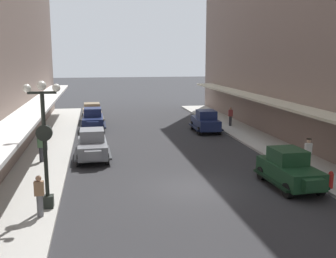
% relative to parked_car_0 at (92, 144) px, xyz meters
% --- Properties ---
extents(ground_plane, '(200.00, 200.00, 0.00)m').
position_rel_parked_car_0_xyz_m(ground_plane, '(4.62, -6.30, -0.94)').
color(ground_plane, '#2D2D30').
extents(sidewalk_left, '(3.00, 60.00, 0.15)m').
position_rel_parked_car_0_xyz_m(sidewalk_left, '(-2.88, -6.30, -0.87)').
color(sidewalk_left, '#B7B5AD').
rests_on(sidewalk_left, ground).
extents(sidewalk_right, '(3.00, 60.00, 0.15)m').
position_rel_parked_car_0_xyz_m(sidewalk_right, '(12.12, -6.30, -0.87)').
color(sidewalk_right, '#B7B5AD').
rests_on(sidewalk_right, ground).
extents(parked_car_0, '(2.21, 4.28, 1.84)m').
position_rel_parked_car_0_xyz_m(parked_car_0, '(0.00, 0.00, 0.00)').
color(parked_car_0, slate).
rests_on(parked_car_0, ground).
extents(parked_car_1, '(2.22, 4.29, 1.84)m').
position_rel_parked_car_0_xyz_m(parked_car_1, '(9.34, -6.99, 0.00)').
color(parked_car_1, '#193D23').
rests_on(parked_car_1, ground).
extents(parked_car_2, '(2.28, 4.31, 1.84)m').
position_rel_parked_car_0_xyz_m(parked_car_2, '(9.20, 7.48, 0.00)').
color(parked_car_2, '#19234C').
rests_on(parked_car_2, ground).
extents(parked_car_3, '(2.16, 4.27, 1.84)m').
position_rel_parked_car_0_xyz_m(parked_car_3, '(0.02, 10.22, 0.00)').
color(parked_car_3, '#19234C').
rests_on(parked_car_3, ground).
extents(parked_car_4, '(2.26, 4.30, 1.84)m').
position_rel_parked_car_0_xyz_m(parked_car_4, '(-0.07, 14.30, 0.00)').
color(parked_car_4, '#997F5B').
rests_on(parked_car_4, ground).
extents(lamp_post_with_clock, '(1.42, 0.44, 5.16)m').
position_rel_parked_car_0_xyz_m(lamp_post_with_clock, '(-1.78, -8.08, 2.04)').
color(lamp_post_with_clock, black).
rests_on(lamp_post_with_clock, sidewalk_left).
extents(fire_hydrant, '(0.24, 0.24, 0.82)m').
position_rel_parked_car_0_xyz_m(fire_hydrant, '(10.97, -7.92, -0.38)').
color(fire_hydrant, '#B21E19').
rests_on(fire_hydrant, sidewalk_right).
extents(pedestrian_0, '(0.36, 0.28, 1.67)m').
position_rel_parked_car_0_xyz_m(pedestrian_0, '(11.64, -4.62, 0.07)').
color(pedestrian_0, slate).
rests_on(pedestrian_0, sidewalk_right).
extents(pedestrian_1, '(0.36, 0.28, 1.67)m').
position_rel_parked_car_0_xyz_m(pedestrian_1, '(-3.03, 2.35, 0.07)').
color(pedestrian_1, '#2D2D33').
rests_on(pedestrian_1, sidewalk_left).
extents(pedestrian_2, '(0.36, 0.24, 1.64)m').
position_rel_parked_car_0_xyz_m(pedestrian_2, '(11.93, 9.16, 0.05)').
color(pedestrian_2, '#2D2D33').
rests_on(pedestrian_2, sidewalk_right).
extents(pedestrian_3, '(0.36, 0.28, 1.67)m').
position_rel_parked_car_0_xyz_m(pedestrian_3, '(-2.94, -0.55, 0.07)').
color(pedestrian_3, '#2D2D33').
rests_on(pedestrian_3, sidewalk_left).
extents(pedestrian_4, '(0.36, 0.24, 1.64)m').
position_rel_parked_car_0_xyz_m(pedestrian_4, '(-1.97, -9.00, 0.05)').
color(pedestrian_4, slate).
rests_on(pedestrian_4, sidewalk_left).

